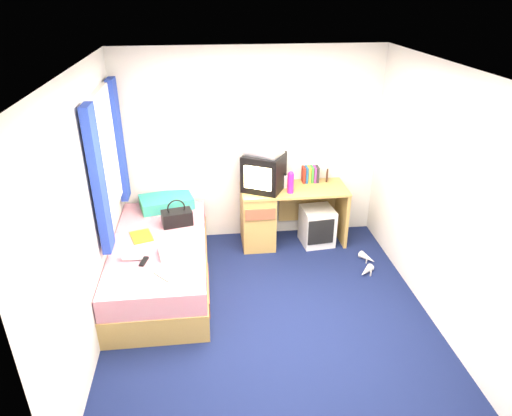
{
  "coord_description": "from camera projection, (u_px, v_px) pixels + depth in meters",
  "views": [
    {
      "loc": [
        -0.55,
        -3.62,
        3.0
      ],
      "look_at": [
        -0.05,
        0.7,
        0.86
      ],
      "focal_mm": 32.0,
      "sensor_mm": 36.0,
      "label": 1
    }
  ],
  "objects": [
    {
      "name": "towel",
      "position": [
        173.0,
        251.0,
        4.59
      ],
      "size": [
        0.31,
        0.27,
        0.09
      ],
      "primitive_type": "cube",
      "rotation": [
        0.0,
        0.0,
        0.22
      ],
      "color": "silver",
      "rests_on": "bed"
    },
    {
      "name": "picture_frame",
      "position": [
        327.0,
        175.0,
        5.78
      ],
      "size": [
        0.06,
        0.12,
        0.14
      ],
      "primitive_type": "cube",
      "rotation": [
        0.0,
        0.0,
        -0.32
      ],
      "color": "black",
      "rests_on": "desk"
    },
    {
      "name": "white_heels",
      "position": [
        367.0,
        264.0,
        5.36
      ],
      "size": [
        0.32,
        0.5,
        0.09
      ],
      "color": "silver",
      "rests_on": "ground"
    },
    {
      "name": "bed",
      "position": [
        161.0,
        263.0,
        4.97
      ],
      "size": [
        1.01,
        2.0,
        0.54
      ],
      "color": "tan",
      "rests_on": "ground"
    },
    {
      "name": "book_row",
      "position": [
        310.0,
        174.0,
        5.73
      ],
      "size": [
        0.2,
        0.13,
        0.2
      ],
      "color": "maroon",
      "rests_on": "desk"
    },
    {
      "name": "ground",
      "position": [
        269.0,
        314.0,
        4.61
      ],
      "size": [
        3.4,
        3.4,
        0.0
      ],
      "primitive_type": "plane",
      "color": "#0C1438",
      "rests_on": "ground"
    },
    {
      "name": "handbag",
      "position": [
        177.0,
        217.0,
        5.16
      ],
      "size": [
        0.37,
        0.26,
        0.31
      ],
      "rotation": [
        0.0,
        0.0,
        0.22
      ],
      "color": "black",
      "rests_on": "bed"
    },
    {
      "name": "vcr",
      "position": [
        264.0,
        151.0,
        5.36
      ],
      "size": [
        0.5,
        0.47,
        0.08
      ],
      "primitive_type": "cube",
      "rotation": [
        0.0,
        0.0,
        -0.58
      ],
      "color": "silver",
      "rests_on": "crt_tv"
    },
    {
      "name": "desk",
      "position": [
        271.0,
        214.0,
        5.73
      ],
      "size": [
        1.3,
        0.55,
        0.75
      ],
      "color": "tan",
      "rests_on": "ground"
    },
    {
      "name": "pillow",
      "position": [
        166.0,
        202.0,
        5.57
      ],
      "size": [
        0.69,
        0.53,
        0.13
      ],
      "primitive_type": "cube",
      "rotation": [
        0.0,
        0.0,
        0.25
      ],
      "color": "#1B72AF",
      "rests_on": "bed"
    },
    {
      "name": "storage_cube",
      "position": [
        317.0,
        226.0,
        5.79
      ],
      "size": [
        0.42,
        0.42,
        0.48
      ],
      "primitive_type": "cube",
      "rotation": [
        0.0,
        0.0,
        0.1
      ],
      "color": "silver",
      "rests_on": "ground"
    },
    {
      "name": "pink_water_bottle",
      "position": [
        291.0,
        183.0,
        5.42
      ],
      "size": [
        0.08,
        0.08,
        0.24
      ],
      "primitive_type": "cylinder",
      "rotation": [
        0.0,
        0.0,
        -0.02
      ],
      "color": "#CF1D89",
      "rests_on": "desk"
    },
    {
      "name": "colour_swatch_fan",
      "position": [
        163.0,
        276.0,
        4.27
      ],
      "size": [
        0.19,
        0.2,
        0.01
      ],
      "primitive_type": "cube",
      "rotation": [
        0.0,
        0.0,
        -0.85
      ],
      "color": "gold",
      "rests_on": "bed"
    },
    {
      "name": "water_bottle",
      "position": [
        133.0,
        257.0,
        4.51
      ],
      "size": [
        0.2,
        0.08,
        0.07
      ],
      "primitive_type": "cylinder",
      "rotation": [
        0.0,
        1.57,
        -0.06
      ],
      "color": "white",
      "rests_on": "bed"
    },
    {
      "name": "crt_tv",
      "position": [
        264.0,
        172.0,
        5.47
      ],
      "size": [
        0.59,
        0.58,
        0.45
      ],
      "rotation": [
        0.0,
        0.0,
        -0.48
      ],
      "color": "black",
      "rests_on": "desk"
    },
    {
      "name": "window_assembly",
      "position": [
        108.0,
        158.0,
        4.62
      ],
      "size": [
        0.11,
        1.42,
        1.4
      ],
      "color": "silver",
      "rests_on": "room_shell"
    },
    {
      "name": "remote_control",
      "position": [
        144.0,
        261.0,
        4.48
      ],
      "size": [
        0.09,
        0.17,
        0.02
      ],
      "primitive_type": "cube",
      "rotation": [
        0.0,
        0.0,
        -0.23
      ],
      "color": "black",
      "rests_on": "bed"
    },
    {
      "name": "magazine",
      "position": [
        142.0,
        236.0,
        4.93
      ],
      "size": [
        0.29,
        0.33,
        0.01
      ],
      "primitive_type": "cube",
      "rotation": [
        0.0,
        0.0,
        0.31
      ],
      "color": "#D9FB1B",
      "rests_on": "bed"
    },
    {
      "name": "room_shell",
      "position": [
        271.0,
        182.0,
        3.97
      ],
      "size": [
        3.4,
        3.4,
        3.4
      ],
      "color": "white",
      "rests_on": "ground"
    },
    {
      "name": "aerosol_can",
      "position": [
        285.0,
        181.0,
        5.57
      ],
      "size": [
        0.06,
        0.06,
        0.16
      ],
      "primitive_type": "cylinder",
      "rotation": [
        0.0,
        0.0,
        -0.29
      ],
      "color": "silver",
      "rests_on": "desk"
    }
  ]
}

